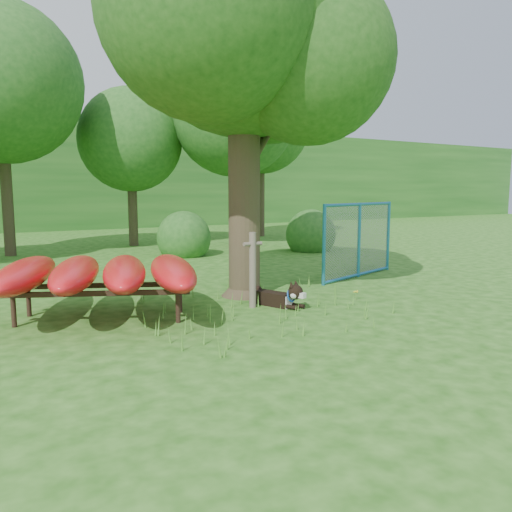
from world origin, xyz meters
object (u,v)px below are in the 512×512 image
oak_tree (241,25)px  fence_section (359,240)px  kayak_rack (100,273)px  husky_dog (281,297)px

oak_tree → fence_section: 5.77m
kayak_rack → fence_section: bearing=33.0°
husky_dog → fence_section: (3.50, 1.76, 0.75)m
kayak_rack → fence_section: (6.63, 1.00, 0.14)m
husky_dog → fence_section: bearing=5.7°
oak_tree → fence_section: oak_tree is taller
oak_tree → fence_section: (3.65, 0.51, -4.43)m
oak_tree → kayak_rack: oak_tree is taller
oak_tree → husky_dog: (0.15, -1.25, -5.18)m
kayak_rack → oak_tree: bearing=33.7°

